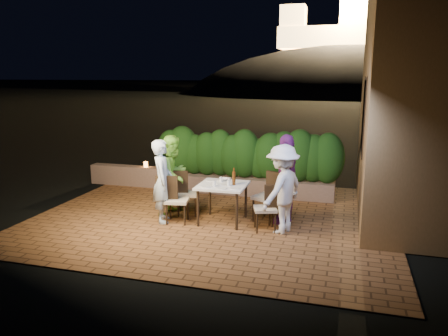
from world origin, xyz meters
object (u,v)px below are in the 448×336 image
at_px(bowl, 224,179).
at_px(diner_blue, 162,181).
at_px(chair_left_back, 187,193).
at_px(beer_bottle, 234,176).
at_px(chair_right_back, 267,196).
at_px(chair_left_front, 177,199).
at_px(parapet_lamp, 146,164).
at_px(diner_purple, 286,179).
at_px(diner_green, 173,175).
at_px(chair_right_front, 265,208).
at_px(dining_table, 223,203).
at_px(diner_white, 282,189).

height_order(bowl, diner_blue, diner_blue).
bearing_deg(diner_blue, chair_left_back, -50.25).
height_order(beer_bottle, chair_right_back, beer_bottle).
xyz_separation_m(chair_left_front, parapet_lamp, (-1.81, 2.39, 0.11)).
xyz_separation_m(bowl, diner_purple, (1.25, -0.02, 0.09)).
height_order(chair_right_back, diner_blue, diner_blue).
xyz_separation_m(bowl, diner_green, (-1.04, -0.06, 0.04)).
bearing_deg(beer_bottle, chair_right_front, -21.68).
bearing_deg(chair_left_front, diner_green, 107.91).
bearing_deg(dining_table, diner_purple, 13.94).
bearing_deg(chair_right_back, diner_white, 148.82).
bearing_deg(diner_blue, diner_purple, -96.95).
relative_size(bowl, parapet_lamp, 1.32).
bearing_deg(diner_white, chair_left_back, -80.01).
relative_size(chair_right_back, diner_blue, 0.63).
bearing_deg(bowl, chair_left_front, -143.16).
bearing_deg(beer_bottle, diner_blue, -167.59).
height_order(chair_left_front, diner_green, diner_green).
relative_size(chair_right_back, diner_white, 0.63).
bearing_deg(dining_table, chair_left_back, 162.75).
xyz_separation_m(diner_purple, parapet_lamp, (-3.82, 1.83, -0.29)).
bearing_deg(diner_blue, diner_green, -21.91).
height_order(diner_green, diner_white, diner_green).
relative_size(bowl, diner_blue, 0.11).
height_order(diner_white, parapet_lamp, diner_white).
relative_size(dining_table, chair_left_back, 1.00).
xyz_separation_m(dining_table, chair_right_front, (0.88, -0.24, 0.06)).
distance_m(beer_bottle, bowl, 0.43).
distance_m(chair_right_back, parapet_lamp, 3.93).
distance_m(diner_blue, parapet_lamp, 2.85).
bearing_deg(diner_green, chair_right_front, -92.27).
bearing_deg(parapet_lamp, diner_blue, -57.58).
bearing_deg(parapet_lamp, dining_table, -38.73).
bearing_deg(parapet_lamp, diner_green, -50.68).
relative_size(beer_bottle, chair_left_front, 0.36).
distance_m(chair_right_front, diner_blue, 2.03).
height_order(chair_left_front, diner_white, diner_white).
bearing_deg(diner_purple, chair_left_front, -66.85).
bearing_deg(chair_right_back, diner_purple, -153.25).
bearing_deg(diner_green, chair_left_front, -139.98).
height_order(diner_blue, diner_green, diner_green).
bearing_deg(chair_right_front, chair_left_front, -17.48).
distance_m(chair_left_back, chair_right_front, 1.77).
distance_m(chair_right_back, diner_blue, 2.04).
distance_m(chair_left_back, parapet_lamp, 2.61).
height_order(dining_table, beer_bottle, beer_bottle).
bearing_deg(chair_left_back, bowl, -12.16).
xyz_separation_m(bowl, chair_left_front, (-0.76, -0.57, -0.31)).
bearing_deg(diner_green, chair_right_back, -77.50).
height_order(bowl, diner_white, diner_white).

